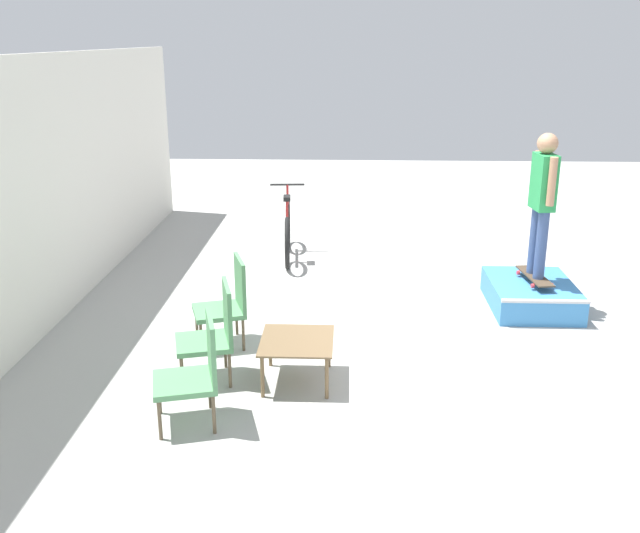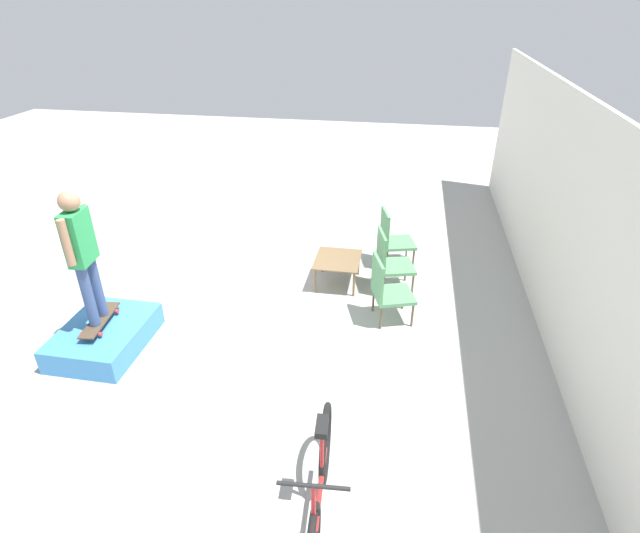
# 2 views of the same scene
# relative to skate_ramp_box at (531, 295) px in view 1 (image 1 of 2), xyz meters

# --- Properties ---
(ground_plane) EXTENTS (24.00, 24.00, 0.00)m
(ground_plane) POSITION_rel_skate_ramp_box_xyz_m (-1.12, 1.19, -0.16)
(ground_plane) COLOR #A8A8A3
(house_wall_back) EXTENTS (12.00, 0.06, 3.00)m
(house_wall_back) POSITION_rel_skate_ramp_box_xyz_m (-1.12, 5.63, 1.34)
(house_wall_back) COLOR white
(house_wall_back) RESTS_ON ground_plane
(skate_ramp_box) EXTENTS (1.32, 0.99, 0.34)m
(skate_ramp_box) POSITION_rel_skate_ramp_box_xyz_m (0.00, 0.00, 0.00)
(skate_ramp_box) COLOR #3D84C6
(skate_ramp_box) RESTS_ON ground_plane
(skateboard_on_ramp) EXTENTS (0.82, 0.32, 0.07)m
(skateboard_on_ramp) POSITION_rel_skate_ramp_box_xyz_m (-0.01, -0.02, 0.24)
(skateboard_on_ramp) COLOR #473828
(skateboard_on_ramp) RESTS_ON skate_ramp_box
(person_skater) EXTENTS (0.57, 0.24, 1.71)m
(person_skater) POSITION_rel_skate_ramp_box_xyz_m (-0.01, -0.02, 1.26)
(person_skater) COLOR #384C7A
(person_skater) RESTS_ON skateboard_on_ramp
(coffee_table) EXTENTS (0.76, 0.69, 0.43)m
(coffee_table) POSITION_rel_skate_ramp_box_xyz_m (-2.09, 2.72, 0.22)
(coffee_table) COLOR brown
(coffee_table) RESTS_ON ground_plane
(patio_chair_left) EXTENTS (0.64, 0.64, 0.95)m
(patio_chair_left) POSITION_rel_skate_ramp_box_xyz_m (-2.89, 3.51, 0.34)
(patio_chair_left) COLOR brown
(patio_chair_left) RESTS_ON ground_plane
(patio_chair_center) EXTENTS (0.64, 0.64, 0.95)m
(patio_chair_center) POSITION_rel_skate_ramp_box_xyz_m (-2.07, 3.51, 0.34)
(patio_chair_center) COLOR brown
(patio_chair_center) RESTS_ON ground_plane
(patio_chair_right) EXTENTS (0.65, 0.65, 0.95)m
(patio_chair_right) POSITION_rel_skate_ramp_box_xyz_m (-1.24, 3.51, 0.34)
(patio_chair_right) COLOR brown
(patio_chair_right) RESTS_ON ground_plane
(bicycle) EXTENTS (1.81, 0.52, 1.04)m
(bicycle) POSITION_rel_skate_ramp_box_xyz_m (1.94, 3.15, 0.24)
(bicycle) COLOR black
(bicycle) RESTS_ON ground_plane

